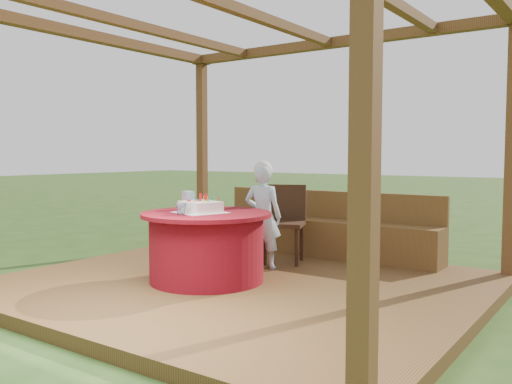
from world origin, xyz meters
TOP-DOWN VIEW (x-y plane):
  - ground at (0.00, 0.00)m, footprint 60.00×60.00m
  - deck at (0.00, 0.00)m, footprint 4.50×4.00m
  - pergola at (0.00, 0.00)m, footprint 4.50×4.00m
  - bench at (0.00, 1.72)m, footprint 3.00×0.42m
  - table at (-0.29, -0.20)m, footprint 1.30×1.30m
  - chair at (-0.17, 1.09)m, footprint 0.59×0.59m
  - elderly_woman at (-0.18, 0.64)m, footprint 0.48×0.38m
  - birthday_cake at (-0.31, -0.26)m, footprint 0.54×0.54m
  - gift_bag at (-0.62, -0.10)m, footprint 0.16×0.13m
  - drinking_glass at (-0.36, -0.50)m, footprint 0.15×0.15m

SIDE VIEW (x-z plane):
  - ground at x=0.00m, z-range 0.00..0.00m
  - deck at x=0.00m, z-range 0.00..0.12m
  - bench at x=0.00m, z-range -0.02..0.79m
  - table at x=-0.29m, z-range 0.13..0.82m
  - chair at x=-0.17m, z-range 0.18..1.08m
  - elderly_woman at x=-0.18m, z-range 0.13..1.33m
  - drinking_glass at x=-0.36m, z-range 0.81..0.92m
  - birthday_cake at x=-0.31m, z-range 0.77..0.96m
  - gift_bag at x=-0.62m, z-range 0.81..1.00m
  - pergola at x=0.00m, z-range 1.05..3.77m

